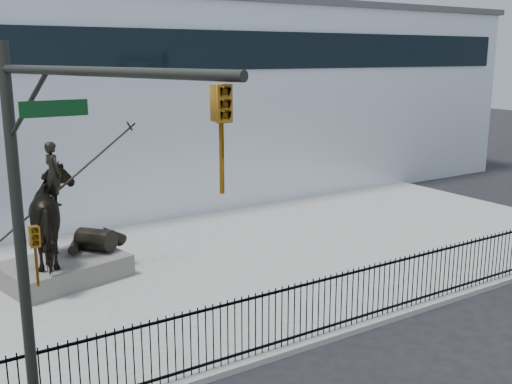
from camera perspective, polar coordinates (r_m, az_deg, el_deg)
ground at (r=14.37m, az=9.76°, el=-15.51°), size 120.00×120.00×0.00m
plaza at (r=19.57m, az=-4.27°, el=-7.21°), size 30.00×12.00×0.15m
building at (r=30.55m, az=-16.31°, el=8.08°), size 44.00×14.00×9.00m
picket_fence at (r=14.82m, az=6.59°, el=-10.61°), size 22.10×0.10×1.50m
statue_plinth at (r=19.12m, az=-17.83°, el=-7.05°), size 3.92×3.11×0.65m
equestrian_statue at (r=18.66m, az=-18.00°, el=-2.12°), size 4.35×3.20×3.77m
traffic_signal_left at (r=9.21m, az=-19.01°, el=-5.28°), size 1.52×4.84×7.00m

